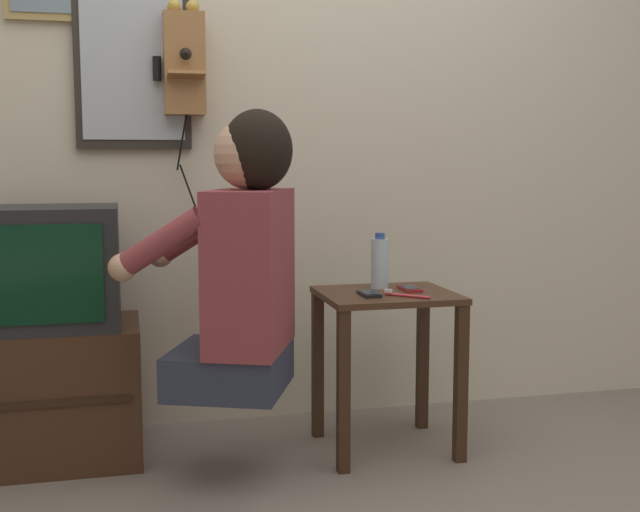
# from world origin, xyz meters

# --- Properties ---
(wall_back) EXTENTS (6.80, 0.05, 2.55)m
(wall_back) POSITION_xyz_m (0.00, 1.17, 1.27)
(wall_back) COLOR beige
(wall_back) RESTS_ON ground_plane
(side_table) EXTENTS (0.47, 0.42, 0.58)m
(side_table) POSITION_xyz_m (0.31, 0.68, 0.44)
(side_table) COLOR #422819
(side_table) RESTS_ON ground_plane
(person) EXTENTS (0.62, 0.57, 0.91)m
(person) POSITION_xyz_m (-0.23, 0.52, 0.73)
(person) COLOR #2D3347
(person) RESTS_ON ground_plane
(tv_stand) EXTENTS (0.69, 0.44, 0.48)m
(tv_stand) POSITION_xyz_m (-0.90, 0.85, 0.24)
(tv_stand) COLOR #422819
(tv_stand) RESTS_ON ground_plane
(television) EXTENTS (0.53, 0.41, 0.41)m
(television) POSITION_xyz_m (-0.88, 0.83, 0.69)
(television) COLOR #232326
(television) RESTS_ON tv_stand
(wall_phone_antique) EXTENTS (0.19, 0.18, 0.80)m
(wall_phone_antique) POSITION_xyz_m (-0.36, 1.08, 1.42)
(wall_phone_antique) COLOR #9E6B3D
(wall_mirror) EXTENTS (0.43, 0.03, 0.67)m
(wall_mirror) POSITION_xyz_m (-0.55, 1.12, 1.43)
(wall_mirror) COLOR #2D2823
(cell_phone_held) EXTENTS (0.06, 0.13, 0.01)m
(cell_phone_held) POSITION_xyz_m (0.23, 0.62, 0.59)
(cell_phone_held) COLOR black
(cell_phone_held) RESTS_ON side_table
(cell_phone_spare) EXTENTS (0.06, 0.13, 0.01)m
(cell_phone_spare) POSITION_xyz_m (0.41, 0.70, 0.59)
(cell_phone_spare) COLOR maroon
(cell_phone_spare) RESTS_ON side_table
(water_bottle) EXTENTS (0.06, 0.06, 0.21)m
(water_bottle) POSITION_xyz_m (0.31, 0.77, 0.68)
(water_bottle) COLOR silver
(water_bottle) RESTS_ON side_table
(toothbrush) EXTENTS (0.13, 0.12, 0.02)m
(toothbrush) POSITION_xyz_m (0.34, 0.57, 0.59)
(toothbrush) COLOR #D83F4C
(toothbrush) RESTS_ON side_table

